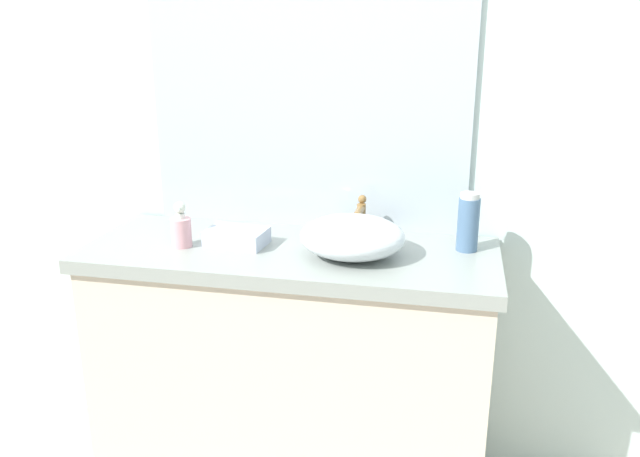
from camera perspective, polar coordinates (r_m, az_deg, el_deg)
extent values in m
cube|color=silver|center=(2.24, 0.03, 10.44)|extent=(6.00, 0.06, 2.60)
cube|color=beige|center=(2.26, -2.52, -13.07)|extent=(1.28, 0.47, 0.85)
cube|color=gray|center=(2.07, -2.68, -2.35)|extent=(1.32, 0.51, 0.04)
cube|color=#B2BCC6|center=(2.21, -1.15, 11.73)|extent=(1.10, 0.01, 0.91)
ellipsoid|color=silver|center=(1.98, 2.89, -0.73)|extent=(0.33, 0.30, 0.12)
cylinder|color=olive|center=(2.15, 3.66, 0.66)|extent=(0.03, 0.03, 0.12)
cylinder|color=olive|center=(2.09, 3.48, 1.49)|extent=(0.03, 0.10, 0.03)
sphere|color=olive|center=(2.14, 3.77, 2.61)|extent=(0.03, 0.03, 0.03)
cylinder|color=pink|center=(2.11, -12.16, -0.35)|extent=(0.06, 0.06, 0.09)
cylinder|color=silver|center=(2.10, -12.26, 1.10)|extent=(0.03, 0.03, 0.02)
sphere|color=silver|center=(2.09, -12.31, 1.84)|extent=(0.04, 0.04, 0.04)
cylinder|color=silver|center=(2.08, -12.43, 1.76)|extent=(0.02, 0.02, 0.02)
cylinder|color=slate|center=(2.07, 12.98, 0.34)|extent=(0.07, 0.07, 0.17)
cylinder|color=silver|center=(2.05, 13.16, 2.84)|extent=(0.06, 0.06, 0.02)
cube|color=silver|center=(2.10, -7.38, -0.76)|extent=(0.20, 0.15, 0.05)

